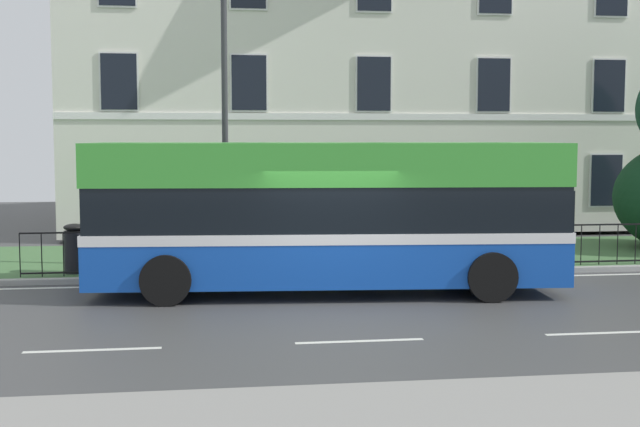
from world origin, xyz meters
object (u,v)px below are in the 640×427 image
single_decker_bus (327,214)px  litter_bin (75,248)px  georgian_townhouse (344,53)px  street_lamp_post (225,85)px

single_decker_bus → litter_bin: (-5.29, 2.45, -0.92)m
georgian_townhouse → street_lamp_post: bearing=-112.4°
georgian_townhouse → single_decker_bus: georgian_townhouse is taller
georgian_townhouse → street_lamp_post: 12.34m
single_decker_bus → litter_bin: single_decker_bus is taller
georgian_townhouse → single_decker_bus: bearing=-100.9°
georgian_townhouse → litter_bin: 15.16m
litter_bin → georgian_townhouse: bearing=55.5°
street_lamp_post → litter_bin: size_ratio=6.69×
street_lamp_post → litter_bin: bearing=-173.7°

